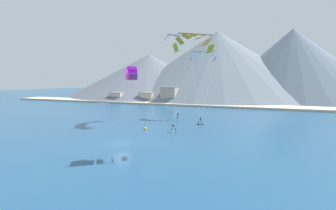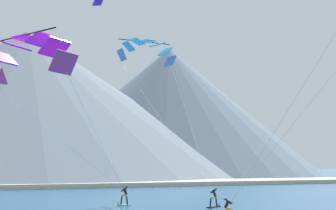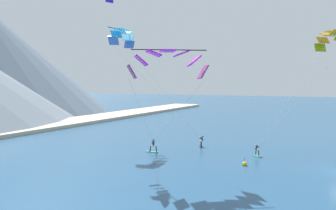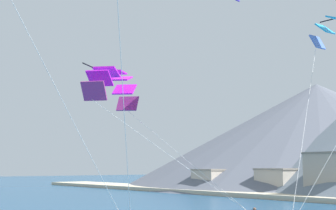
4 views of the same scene
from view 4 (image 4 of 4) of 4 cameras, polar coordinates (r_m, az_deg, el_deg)
The scene contains 5 objects.
parafoil_kite_near_trail at distance 38.95m, azimuth -6.71°, elevation 2.56°, with size 12.04×10.31×11.21m.
shore_building_harbour_front at distance 72.96m, azimuth 19.42°, elevation -8.10°, with size 6.47×5.86×6.85m.
shore_building_promenade_mid at distance 80.22m, azimuth 13.40°, elevation -9.09°, with size 6.15×5.97×4.44m.
shore_building_quay_east at distance 87.80m, azimuth 5.71°, elevation -9.15°, with size 5.55×7.23×4.28m.
mountain_peak_central_summit at distance 120.84m, azimuth 17.85°, elevation -3.43°, with size 95.29×95.29×25.13m.
Camera 4 is at (24.86, -4.08, 4.73)m, focal length 50.00 mm.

